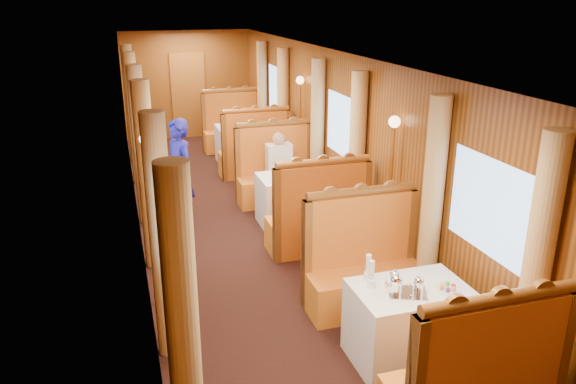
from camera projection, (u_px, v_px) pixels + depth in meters
name	position (u px, v px, depth m)	size (l,w,h in m)	color
floor	(246.00, 229.00, 8.29)	(3.00, 12.00, 0.01)	black
ceiling	(242.00, 56.00, 7.46)	(3.00, 12.00, 0.01)	silver
wall_far	(188.00, 85.00, 13.29)	(3.00, 2.50, 0.01)	brown
wall_left	(134.00, 155.00, 7.46)	(12.00, 2.50, 0.01)	brown
wall_right	(343.00, 139.00, 8.29)	(12.00, 2.50, 0.01)	brown
doorway_far	(189.00, 96.00, 13.34)	(0.80, 0.04, 2.00)	brown
table_near	(409.00, 324.00, 5.22)	(1.05, 0.72, 0.75)	white
banquette_near_aft	(364.00, 271.00, 6.11)	(1.30, 0.55, 1.34)	#BB4314
table_mid	(295.00, 200.00, 8.37)	(1.05, 0.72, 0.75)	white
banquette_mid_fwd	(318.00, 221.00, 7.44)	(1.30, 0.55, 1.34)	#BB4314
banquette_mid_aft	(276.00, 177.00, 9.27)	(1.30, 0.55, 1.34)	#BB4314
table_far	(243.00, 144.00, 11.53)	(1.05, 0.72, 0.75)	white
banquette_far_fwd	(255.00, 154.00, 10.60)	(1.30, 0.55, 1.34)	#BB4314
banquette_far_aft	(233.00, 131.00, 12.43)	(1.30, 0.55, 1.34)	#BB4314
tea_tray	(407.00, 293.00, 4.99)	(0.34, 0.26, 0.01)	silver
teapot_left	(396.00, 287.00, 4.96)	(0.18, 0.14, 0.15)	silver
teapot_right	(418.00, 287.00, 4.98)	(0.15, 0.11, 0.12)	silver
teapot_back	(394.00, 280.00, 5.11)	(0.15, 0.11, 0.12)	silver
fruit_plate	(447.00, 288.00, 5.05)	(0.24, 0.24, 0.05)	white
cup_inboard	(371.00, 277.00, 5.07)	(0.08, 0.08, 0.26)	white
cup_outboard	(368.00, 270.00, 5.19)	(0.08, 0.08, 0.26)	white
rose_vase_mid	(297.00, 165.00, 8.18)	(0.06, 0.06, 0.36)	silver
rose_vase_far	(242.00, 117.00, 11.35)	(0.06, 0.06, 0.36)	silver
window_left_near	(154.00, 249.00, 4.24)	(1.20, 0.90, 0.01)	#82ADE2
curtain_left_near_a	(183.00, 334.00, 3.66)	(0.22, 0.22, 2.35)	tan
curtain_left_near_b	(162.00, 240.00, 5.07)	(0.22, 0.22, 2.35)	tan
window_right_near	(490.00, 208.00, 5.06)	(1.20, 0.90, 0.01)	#82ADE2
curtain_right_near_a	(535.00, 275.00, 4.42)	(0.22, 0.22, 2.35)	tan
curtain_right_near_b	(432.00, 208.00, 5.83)	(0.22, 0.22, 2.35)	tan
window_left_mid	(134.00, 140.00, 7.40)	(1.20, 0.90, 0.01)	#82ADE2
curtain_left_mid_a	(147.00, 177.00, 6.82)	(0.22, 0.22, 2.35)	tan
curtain_left_mid_b	(140.00, 146.00, 8.22)	(0.22, 0.22, 2.35)	tan
window_right_mid	(343.00, 126.00, 8.22)	(1.20, 0.90, 0.01)	#82ADE2
curtain_right_mid_a	(357.00, 159.00, 7.58)	(0.22, 0.22, 2.35)	tan
curtain_right_mid_b	(317.00, 133.00, 8.98)	(0.22, 0.22, 2.35)	tan
window_left_far	(125.00, 97.00, 10.56)	(1.20, 0.90, 0.01)	#82ADE2
curtain_left_far_a	(134.00, 119.00, 9.97)	(0.22, 0.22, 2.35)	tan
curtain_left_far_b	(131.00, 104.00, 11.38)	(0.22, 0.22, 2.35)	tan
window_right_far	(277.00, 90.00, 11.38)	(1.20, 0.90, 0.01)	#82ADE2
curtain_right_far_a	(283.00, 110.00, 10.73)	(0.22, 0.22, 2.35)	tan
curtain_right_far_b	(262.00, 97.00, 12.14)	(0.22, 0.22, 2.35)	tan
sconce_left_fore	(150.00, 185.00, 5.87)	(0.14, 0.14, 1.95)	#BF8C3F
sconce_right_fore	(392.00, 163.00, 6.64)	(0.14, 0.14, 1.95)	#BF8C3F
sconce_left_aft	(135.00, 119.00, 9.02)	(0.14, 0.14, 1.95)	#BF8C3F
sconce_right_aft	(300.00, 109.00, 9.80)	(0.14, 0.14, 1.95)	#BF8C3F
steward	(179.00, 174.00, 8.16)	(0.59, 0.39, 1.62)	navy
passenger	(279.00, 162.00, 8.98)	(0.40, 0.44, 0.76)	beige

